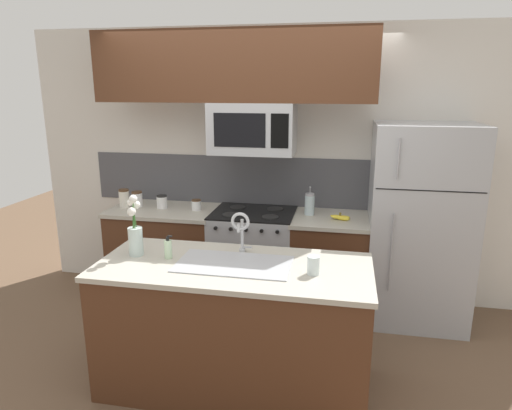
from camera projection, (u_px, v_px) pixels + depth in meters
The scene contains 21 objects.
ground_plane at pixel (231, 354), 3.61m from camera, with size 10.00×10.00×0.00m, color brown.
rear_partition at pixel (291, 166), 4.44m from camera, with size 5.20×0.10×2.60m, color silver.
splash_band at pixel (260, 181), 4.48m from camera, with size 3.43×0.01×0.48m, color #4C4C51.
back_counter_left at pixel (166, 253), 4.51m from camera, with size 1.03×0.65×0.91m.
back_counter_right at pixel (329, 264), 4.22m from camera, with size 0.70×0.65×0.91m.
stove_range at pixel (253, 258), 4.35m from camera, with size 0.76×0.64×0.93m.
microwave at pixel (253, 128), 4.01m from camera, with size 0.74×0.40×0.45m.
upper_cabinet_band at pixel (233, 66), 3.88m from camera, with size 2.43×0.34×0.60m, color #4C2B19.
refrigerator at pixel (419, 225), 3.98m from camera, with size 0.86×0.74×1.76m.
storage_jar_tall at pixel (124, 198), 4.43m from camera, with size 0.10×0.10×0.18m.
storage_jar_medium at pixel (137, 199), 4.45m from camera, with size 0.10×0.10×0.15m.
storage_jar_short at pixel (162, 202), 4.40m from camera, with size 0.10×0.10×0.13m.
storage_jar_squat at pixel (196, 205), 4.33m from camera, with size 0.09×0.09×0.10m.
banana_bunch at pixel (340, 217), 4.02m from camera, with size 0.19×0.12×0.08m.
french_press at pixel (310, 204), 4.17m from camera, with size 0.09×0.09×0.27m.
island_counter at pixel (234, 326), 3.14m from camera, with size 1.82×0.80×0.91m.
kitchen_sink at pixel (234, 274), 3.04m from camera, with size 0.76×0.42×0.16m.
sink_faucet at pixel (241, 227), 3.17m from camera, with size 0.14×0.14×0.31m.
dish_soap_bottle at pixel (168, 249), 3.12m from camera, with size 0.06×0.05×0.16m.
drinking_glass at pixel (313, 265), 2.86m from camera, with size 0.08×0.08×0.12m.
flower_vase at pixel (135, 236), 3.16m from camera, with size 0.10×0.12×0.44m.
Camera 1 is at (0.81, -3.09, 2.06)m, focal length 32.00 mm.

